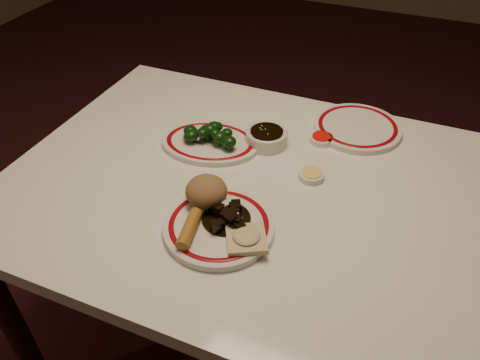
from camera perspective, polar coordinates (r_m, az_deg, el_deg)
name	(u,v)px	position (r m, az deg, el deg)	size (l,w,h in m)	color
ground	(248,347)	(1.73, 0.97, -19.68)	(7.00, 7.00, 0.00)	black
dining_table	(251,209)	(1.21, 1.30, -3.59)	(1.20, 0.90, 0.75)	white
main_plate	(219,226)	(1.03, -2.59, -5.67)	(0.26, 0.26, 0.02)	silver
rice_mound	(206,191)	(1.05, -4.13, -1.39)	(0.10, 0.10, 0.07)	olive
spring_roll	(189,229)	(0.99, -6.19, -5.93)	(0.03, 0.03, 0.10)	#AC782A
fried_wonton	(246,238)	(0.98, 0.78, -7.08)	(0.11, 0.11, 0.02)	beige
stirfry_heap	(227,216)	(1.02, -1.53, -4.43)	(0.11, 0.11, 0.03)	black
broccoli_plate	(210,143)	(1.27, -3.67, 4.57)	(0.30, 0.27, 0.02)	silver
broccoli_pile	(210,134)	(1.25, -3.69, 5.68)	(0.16, 0.09, 0.05)	#23471C
soy_bowl	(267,138)	(1.27, 3.25, 5.17)	(0.11, 0.11, 0.04)	silver
sweet_sour_dish	(321,139)	(1.30, 9.86, 4.96)	(0.06, 0.06, 0.02)	silver
mustard_dish	(311,175)	(1.17, 8.68, 0.59)	(0.06, 0.06, 0.02)	silver
far_plate	(357,127)	(1.37, 14.11, 6.23)	(0.26, 0.26, 0.02)	silver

